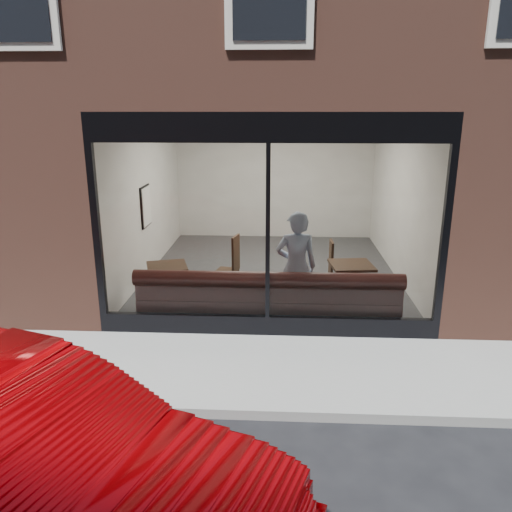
# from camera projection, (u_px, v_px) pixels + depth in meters

# --- Properties ---
(ground) EXTENTS (120.00, 120.00, 0.00)m
(ground) POSITION_uv_depth(u_px,v_px,m) (261.00, 415.00, 5.48)
(ground) COLOR black
(ground) RESTS_ON ground
(sidewalk_near) EXTENTS (40.00, 2.00, 0.01)m
(sidewalk_near) POSITION_uv_depth(u_px,v_px,m) (265.00, 369.00, 6.44)
(sidewalk_near) COLOR gray
(sidewalk_near) RESTS_ON ground
(kerb_near) EXTENTS (40.00, 0.10, 0.12)m
(kerb_near) POSITION_uv_depth(u_px,v_px,m) (261.00, 413.00, 5.41)
(kerb_near) COLOR gray
(kerb_near) RESTS_ON ground
(host_building_pier_left) EXTENTS (2.50, 12.00, 3.20)m
(host_building_pier_left) POSITION_uv_depth(u_px,v_px,m) (130.00, 175.00, 12.88)
(host_building_pier_left) COLOR brown
(host_building_pier_left) RESTS_ON ground
(host_building_pier_right) EXTENTS (2.50, 12.00, 3.20)m
(host_building_pier_right) POSITION_uv_depth(u_px,v_px,m) (424.00, 177.00, 12.50)
(host_building_pier_right) COLOR brown
(host_building_pier_right) RESTS_ON ground
(host_building_backfill) EXTENTS (5.00, 6.00, 3.20)m
(host_building_backfill) POSITION_uv_depth(u_px,v_px,m) (276.00, 164.00, 15.56)
(host_building_backfill) COLOR brown
(host_building_backfill) RESTS_ON ground
(cafe_floor) EXTENTS (6.00, 6.00, 0.00)m
(cafe_floor) POSITION_uv_depth(u_px,v_px,m) (272.00, 272.00, 10.26)
(cafe_floor) COLOR #2D2D30
(cafe_floor) RESTS_ON ground
(cafe_ceiling) EXTENTS (6.00, 6.00, 0.00)m
(cafe_ceiling) POSITION_uv_depth(u_px,v_px,m) (273.00, 112.00, 9.37)
(cafe_ceiling) COLOR white
(cafe_ceiling) RESTS_ON host_building_upper
(cafe_wall_back) EXTENTS (5.00, 0.00, 5.00)m
(cafe_wall_back) POSITION_uv_depth(u_px,v_px,m) (275.00, 176.00, 12.68)
(cafe_wall_back) COLOR beige
(cafe_wall_back) RESTS_ON ground
(cafe_wall_left) EXTENTS (0.00, 6.00, 6.00)m
(cafe_wall_left) POSITION_uv_depth(u_px,v_px,m) (148.00, 194.00, 9.94)
(cafe_wall_left) COLOR beige
(cafe_wall_left) RESTS_ON ground
(cafe_wall_right) EXTENTS (0.00, 6.00, 6.00)m
(cafe_wall_right) POSITION_uv_depth(u_px,v_px,m) (400.00, 197.00, 9.69)
(cafe_wall_right) COLOR beige
(cafe_wall_right) RESTS_ON ground
(storefront_kick) EXTENTS (5.00, 0.10, 0.30)m
(storefront_kick) POSITION_uv_depth(u_px,v_px,m) (267.00, 325.00, 7.40)
(storefront_kick) COLOR black
(storefront_kick) RESTS_ON ground
(storefront_header) EXTENTS (5.00, 0.10, 0.40)m
(storefront_header) POSITION_uv_depth(u_px,v_px,m) (269.00, 127.00, 6.60)
(storefront_header) COLOR black
(storefront_header) RESTS_ON host_building_upper
(storefront_mullion) EXTENTS (0.06, 0.10, 2.50)m
(storefront_mullion) POSITION_uv_depth(u_px,v_px,m) (268.00, 234.00, 7.01)
(storefront_mullion) COLOR black
(storefront_mullion) RESTS_ON storefront_kick
(storefront_glass) EXTENTS (4.80, 0.00, 4.80)m
(storefront_glass) POSITION_uv_depth(u_px,v_px,m) (268.00, 234.00, 6.98)
(storefront_glass) COLOR white
(storefront_glass) RESTS_ON storefront_kick
(banquette) EXTENTS (4.00, 0.55, 0.45)m
(banquette) POSITION_uv_depth(u_px,v_px,m) (268.00, 310.00, 7.76)
(banquette) COLOR #3D1C16
(banquette) RESTS_ON cafe_floor
(person) EXTENTS (0.67, 0.47, 1.76)m
(person) POSITION_uv_depth(u_px,v_px,m) (296.00, 267.00, 7.75)
(person) COLOR #A6B8D7
(person) RESTS_ON cafe_floor
(cafe_table_left) EXTENTS (0.80, 0.80, 0.04)m
(cafe_table_left) POSITION_uv_depth(u_px,v_px,m) (167.00, 266.00, 8.23)
(cafe_table_left) COLOR black
(cafe_table_left) RESTS_ON cafe_floor
(cafe_table_right) EXTENTS (0.76, 0.76, 0.04)m
(cafe_table_right) POSITION_uv_depth(u_px,v_px,m) (352.00, 265.00, 8.29)
(cafe_table_right) COLOR black
(cafe_table_right) RESTS_ON cafe_floor
(cafe_chair_left) EXTENTS (0.46, 0.46, 0.04)m
(cafe_chair_left) POSITION_uv_depth(u_px,v_px,m) (227.00, 271.00, 9.61)
(cafe_chair_left) COLOR black
(cafe_chair_left) RESTS_ON cafe_floor
(cafe_chair_right) EXTENTS (0.38, 0.38, 0.04)m
(cafe_chair_right) POSITION_uv_depth(u_px,v_px,m) (320.00, 278.00, 9.19)
(cafe_chair_right) COLOR black
(cafe_chair_right) RESTS_ON cafe_floor
(wall_poster) EXTENTS (0.02, 0.56, 0.74)m
(wall_poster) POSITION_uv_depth(u_px,v_px,m) (147.00, 206.00, 9.73)
(wall_poster) COLOR white
(wall_poster) RESTS_ON cafe_wall_left
(parked_car) EXTENTS (4.58, 2.79, 1.43)m
(parked_car) POSITION_uv_depth(u_px,v_px,m) (11.00, 472.00, 3.60)
(parked_car) COLOR #A70004
(parked_car) RESTS_ON ground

